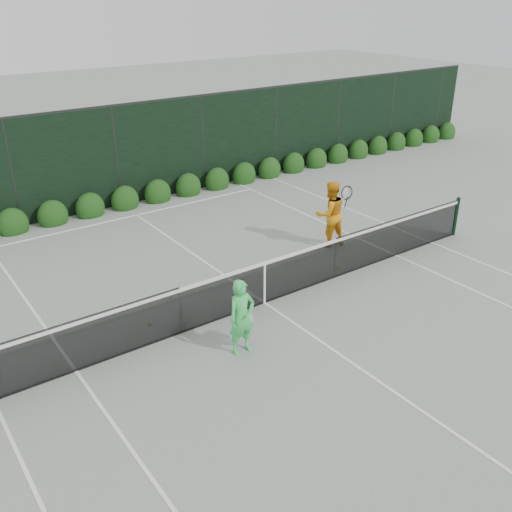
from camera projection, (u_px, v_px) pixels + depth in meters
ground at (264, 303)px, 12.17m from camera, size 80.00×80.00×0.00m
tennis_net at (264, 281)px, 11.93m from camera, size 12.90×0.10×1.07m
player_woman at (242, 317)px, 10.27m from camera, size 0.61×0.35×1.46m
player_man at (330, 214)px, 14.59m from camera, size 0.96×0.78×1.72m
court_lines at (264, 303)px, 12.17m from camera, size 11.03×23.83×0.01m
windscreen_fence at (361, 290)px, 9.54m from camera, size 32.00×21.07×3.06m
hedge_row at (125, 201)px, 17.33m from camera, size 31.66×0.65×0.94m
tennis_balls at (251, 294)px, 12.45m from camera, size 4.88×0.39×0.07m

